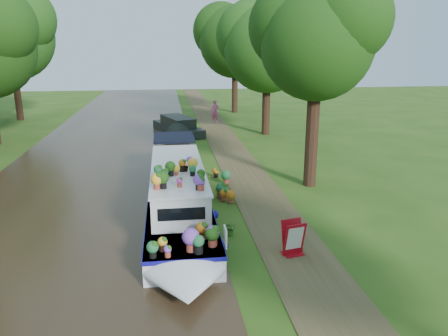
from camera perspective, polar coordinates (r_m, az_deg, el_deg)
ground at (r=16.71m, az=1.86°, el=-5.91°), size 100.00×100.00×0.00m
canal_water at (r=16.84m, az=-18.85°, el=-6.57°), size 10.00×100.00×0.02m
towpath at (r=16.93m, az=5.89°, el=-5.64°), size 2.20×100.00×0.03m
plant_boat at (r=16.38m, az=-6.01°, el=-3.27°), size 2.29×13.52×2.29m
tree_near_overhang at (r=19.47m, az=12.01°, el=16.69°), size 5.52×5.28×8.99m
tree_near_mid at (r=31.22m, az=5.67°, el=16.11°), size 6.90×6.60×9.40m
tree_near_far at (r=41.94m, az=1.42°, el=16.87°), size 7.59×7.26×10.30m
tree_far_d at (r=41.34m, az=-26.22°, el=15.85°), size 8.05×7.70×10.85m
second_boat at (r=31.73m, az=-6.04°, el=5.34°), size 3.68×6.95×1.27m
sandwich_board at (r=13.49m, az=9.04°, el=-9.22°), size 0.70×0.66×1.06m
pedestrian_pink at (r=36.16m, az=-1.17°, el=7.41°), size 0.78×0.62×1.87m
verge_plant at (r=14.74m, az=0.82°, el=-7.95°), size 0.43×0.38×0.47m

